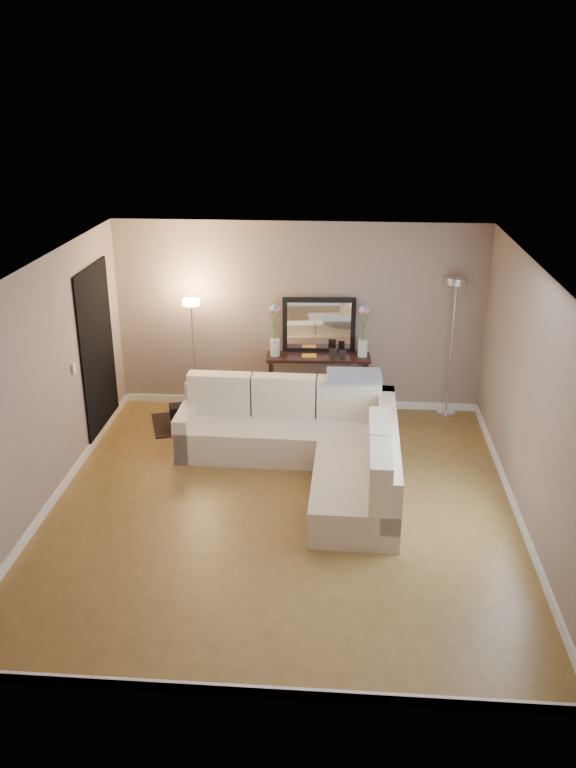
# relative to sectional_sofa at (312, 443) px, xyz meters

# --- Properties ---
(floor) EXTENTS (5.00, 5.50, 0.01)m
(floor) POSITION_rel_sectional_sofa_xyz_m (-0.28, -0.87, -0.35)
(floor) COLOR olive
(floor) RESTS_ON ground
(ceiling) EXTENTS (5.00, 5.50, 0.01)m
(ceiling) POSITION_rel_sectional_sofa_xyz_m (-0.28, -0.87, 2.26)
(ceiling) COLOR white
(ceiling) RESTS_ON ground
(wall_back) EXTENTS (5.00, 0.02, 2.60)m
(wall_back) POSITION_rel_sectional_sofa_xyz_m (-0.28, 1.89, 0.96)
(wall_back) COLOR gray
(wall_back) RESTS_ON ground
(wall_front) EXTENTS (5.00, 0.02, 2.60)m
(wall_front) POSITION_rel_sectional_sofa_xyz_m (-0.28, -3.63, 0.96)
(wall_front) COLOR gray
(wall_front) RESTS_ON ground
(wall_left) EXTENTS (0.02, 5.50, 2.60)m
(wall_left) POSITION_rel_sectional_sofa_xyz_m (-2.79, -0.87, 0.96)
(wall_left) COLOR gray
(wall_left) RESTS_ON ground
(wall_right) EXTENTS (0.02, 5.50, 2.60)m
(wall_right) POSITION_rel_sectional_sofa_xyz_m (2.23, -0.87, 0.96)
(wall_right) COLOR gray
(wall_right) RESTS_ON ground
(baseboard_back) EXTENTS (5.00, 0.03, 0.10)m
(baseboard_back) POSITION_rel_sectional_sofa_xyz_m (-0.28, 1.87, -0.29)
(baseboard_back) COLOR white
(baseboard_back) RESTS_ON ground
(baseboard_front) EXTENTS (5.00, 0.03, 0.10)m
(baseboard_front) POSITION_rel_sectional_sofa_xyz_m (-0.28, -3.60, -0.29)
(baseboard_front) COLOR white
(baseboard_front) RESTS_ON ground
(baseboard_left) EXTENTS (0.03, 5.50, 0.10)m
(baseboard_left) POSITION_rel_sectional_sofa_xyz_m (-2.76, -0.87, -0.29)
(baseboard_left) COLOR white
(baseboard_left) RESTS_ON ground
(baseboard_right) EXTENTS (0.03, 5.50, 0.10)m
(baseboard_right) POSITION_rel_sectional_sofa_xyz_m (2.21, -0.87, -0.29)
(baseboard_right) COLOR white
(baseboard_right) RESTS_ON ground
(doorway) EXTENTS (0.02, 1.20, 2.20)m
(doorway) POSITION_rel_sectional_sofa_xyz_m (-2.76, 0.83, 0.76)
(doorway) COLOR black
(doorway) RESTS_ON ground
(switch_plate) EXTENTS (0.02, 0.08, 0.12)m
(switch_plate) POSITION_rel_sectional_sofa_xyz_m (-2.76, -0.02, 0.86)
(switch_plate) COLOR white
(switch_plate) RESTS_ON ground
(sectional_sofa) EXTENTS (2.64, 2.57, 0.92)m
(sectional_sofa) POSITION_rel_sectional_sofa_xyz_m (0.00, 0.00, 0.00)
(sectional_sofa) COLOR beige
(sectional_sofa) RESTS_ON floor
(throw_blanket) EXTENTS (0.67, 0.41, 0.09)m
(throw_blanket) POSITION_rel_sectional_sofa_xyz_m (0.48, 0.64, 0.61)
(throw_blanket) COLOR gray
(throw_blanket) RESTS_ON sectional_sofa
(console_table) EXTENTS (1.40, 0.44, 0.85)m
(console_table) POSITION_rel_sectional_sofa_xyz_m (-0.08, 1.59, 0.14)
(console_table) COLOR black
(console_table) RESTS_ON floor
(leaning_mirror) EXTENTS (0.98, 0.10, 0.77)m
(leaning_mirror) POSITION_rel_sectional_sofa_xyz_m (0.00, 1.78, 0.88)
(leaning_mirror) COLOR black
(leaning_mirror) RESTS_ON console_table
(table_decor) EXTENTS (0.59, 0.14, 0.14)m
(table_decor) POSITION_rel_sectional_sofa_xyz_m (0.01, 1.56, 0.53)
(table_decor) COLOR orange
(table_decor) RESTS_ON console_table
(flower_vase_left) EXTENTS (0.16, 0.13, 0.73)m
(flower_vase_left) POSITION_rel_sectional_sofa_xyz_m (-0.58, 1.57, 0.80)
(flower_vase_left) COLOR silver
(flower_vase_left) RESTS_ON console_table
(flower_vase_right) EXTENTS (0.16, 0.13, 0.73)m
(flower_vase_right) POSITION_rel_sectional_sofa_xyz_m (0.60, 1.63, 0.80)
(flower_vase_right) COLOR silver
(flower_vase_right) RESTS_ON console_table
(floor_lamp_lit) EXTENTS (0.29, 0.29, 1.62)m
(floor_lamp_lit) POSITION_rel_sectional_sofa_xyz_m (-1.67, 1.50, 0.80)
(floor_lamp_lit) COLOR silver
(floor_lamp_lit) RESTS_ON floor
(floor_lamp_unlit) EXTENTS (0.33, 0.33, 1.93)m
(floor_lamp_unlit) POSITION_rel_sectional_sofa_xyz_m (1.78, 1.71, 1.02)
(floor_lamp_unlit) COLOR silver
(floor_lamp_unlit) RESTS_ON floor
(charcoal_rug) EXTENTS (1.25, 1.08, 0.01)m
(charcoal_rug) POSITION_rel_sectional_sofa_xyz_m (-1.66, 1.18, -0.34)
(charcoal_rug) COLOR black
(charcoal_rug) RESTS_ON floor
(black_bag) EXTENTS (0.35, 0.29, 0.19)m
(black_bag) POSITION_rel_sectional_sofa_xyz_m (-1.78, 1.04, -0.12)
(black_bag) COLOR black
(black_bag) RESTS_ON charcoal_rug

